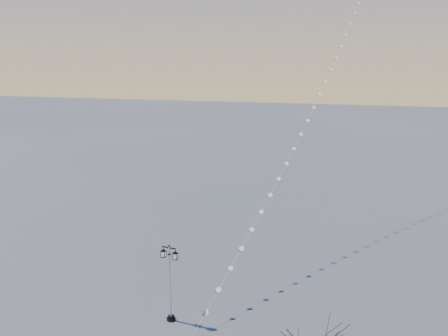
% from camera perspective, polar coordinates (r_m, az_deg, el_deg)
% --- Properties ---
extents(street_lamp, '(1.10, 0.48, 4.35)m').
position_cam_1_polar(street_lamp, '(25.92, -6.56, -13.23)').
color(street_lamp, black).
rests_on(street_lamp, ground).
extents(kite_train, '(8.93, 43.73, 30.81)m').
position_cam_1_polar(kite_train, '(41.45, 12.96, 14.53)').
color(kite_train, black).
rests_on(kite_train, ground).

